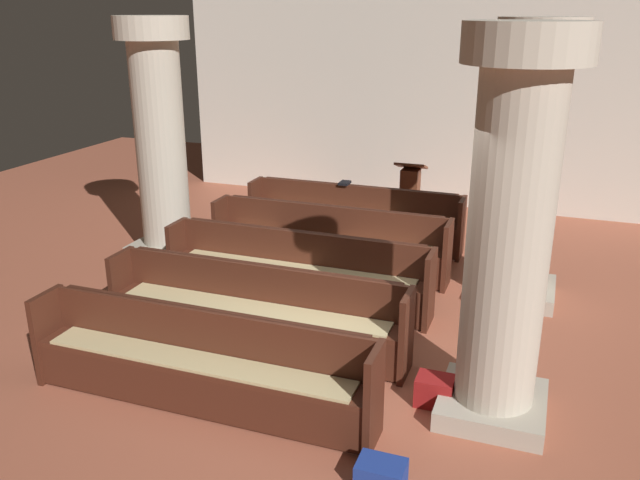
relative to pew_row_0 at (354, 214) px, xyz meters
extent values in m
plane|color=#AD5B42|center=(1.00, -3.45, -0.46)|extent=(19.20, 19.20, 0.00)
cube|color=silver|center=(1.00, 2.63, 1.79)|extent=(10.00, 0.16, 4.50)
cube|color=#4C2316|center=(0.00, -0.02, -0.03)|extent=(3.12, 0.38, 0.05)
cube|color=#4C2316|center=(0.00, 0.15, 0.19)|extent=(3.12, 0.04, 0.41)
cube|color=#411E13|center=(0.00, 0.20, 0.39)|extent=(2.99, 0.06, 0.02)
cube|color=#442014|center=(-1.59, -0.02, -0.03)|extent=(0.06, 0.44, 0.86)
cube|color=#442014|center=(1.59, -0.02, -0.03)|extent=(0.06, 0.44, 0.86)
cube|color=#482115|center=(0.00, -0.19, -0.25)|extent=(3.12, 0.03, 0.39)
cube|color=#D1BC84|center=(0.00, -0.04, 0.00)|extent=(2.87, 0.32, 0.03)
cube|color=#4C2316|center=(0.00, -1.15, -0.03)|extent=(3.12, 0.38, 0.05)
cube|color=#4C2316|center=(0.00, -0.99, 0.19)|extent=(3.12, 0.04, 0.41)
cube|color=#411E13|center=(0.00, -0.94, 0.39)|extent=(2.99, 0.06, 0.02)
cube|color=#442014|center=(-1.59, -1.15, -0.03)|extent=(0.06, 0.44, 0.86)
cube|color=#442014|center=(1.59, -1.15, -0.03)|extent=(0.06, 0.44, 0.86)
cube|color=#482115|center=(0.00, -1.33, -0.25)|extent=(3.12, 0.03, 0.39)
cube|color=#D1BC84|center=(0.00, -1.17, 0.00)|extent=(2.87, 0.32, 0.03)
cube|color=#4C2316|center=(0.00, -2.29, -0.03)|extent=(3.12, 0.38, 0.05)
cube|color=#4C2316|center=(0.00, -2.13, 0.19)|extent=(3.12, 0.04, 0.41)
cube|color=#411E13|center=(0.00, -2.08, 0.39)|extent=(2.99, 0.06, 0.02)
cube|color=#442014|center=(-1.59, -2.29, -0.03)|extent=(0.06, 0.44, 0.86)
cube|color=#442014|center=(1.59, -2.29, -0.03)|extent=(0.06, 0.44, 0.86)
cube|color=#482115|center=(0.00, -2.47, -0.25)|extent=(3.12, 0.03, 0.39)
cube|color=#D1BC84|center=(0.00, -2.31, 0.00)|extent=(2.87, 0.32, 0.03)
cube|color=#4C2316|center=(0.00, -3.43, -0.03)|extent=(3.12, 0.38, 0.05)
cube|color=#4C2316|center=(0.00, -3.26, 0.19)|extent=(3.12, 0.04, 0.41)
cube|color=#411E13|center=(0.00, -3.22, 0.39)|extent=(2.99, 0.06, 0.02)
cube|color=#442014|center=(-1.59, -3.43, -0.03)|extent=(0.06, 0.44, 0.86)
cube|color=#442014|center=(1.59, -3.43, -0.03)|extent=(0.06, 0.44, 0.86)
cube|color=#482115|center=(0.00, -3.61, -0.25)|extent=(3.12, 0.03, 0.39)
cube|color=#D1BC84|center=(0.00, -3.45, 0.00)|extent=(2.87, 0.32, 0.03)
cube|color=#4C2316|center=(0.00, -4.57, -0.03)|extent=(3.12, 0.38, 0.05)
cube|color=#4C2316|center=(0.00, -4.40, 0.19)|extent=(3.12, 0.04, 0.41)
cube|color=#411E13|center=(0.00, -4.36, 0.39)|extent=(2.99, 0.06, 0.02)
cube|color=#442014|center=(-1.59, -4.57, -0.03)|extent=(0.06, 0.44, 0.86)
cube|color=#442014|center=(1.59, -4.57, -0.03)|extent=(0.06, 0.44, 0.86)
cube|color=#482115|center=(0.00, -4.75, -0.25)|extent=(3.12, 0.03, 0.39)
cube|color=#D1BC84|center=(0.00, -4.59, 0.00)|extent=(2.87, 0.32, 0.03)
cube|color=#B6AD9A|center=(2.45, -1.16, -0.37)|extent=(0.91, 0.91, 0.18)
cylinder|color=beige|center=(2.45, -1.16, 1.11)|extent=(0.68, 0.68, 2.79)
cylinder|color=beige|center=(2.45, -1.16, 2.65)|extent=(0.98, 0.98, 0.30)
cube|color=#B6AD9A|center=(-2.40, -1.29, -0.37)|extent=(0.91, 0.91, 0.18)
cylinder|color=beige|center=(-2.40, -1.29, 1.11)|extent=(0.68, 0.68, 2.79)
cylinder|color=beige|center=(-2.40, -1.29, 2.65)|extent=(0.98, 0.98, 0.30)
cube|color=#B6AD9A|center=(2.45, -3.79, -0.37)|extent=(0.90, 0.90, 0.18)
cylinder|color=beige|center=(2.45, -3.79, 1.11)|extent=(0.67, 0.67, 2.79)
cylinder|color=beige|center=(2.45, -3.79, 2.65)|extent=(0.96, 0.96, 0.30)
cube|color=#562B1A|center=(0.60, 1.10, -0.43)|extent=(0.45, 0.45, 0.06)
cube|color=brown|center=(0.60, 1.10, 0.01)|extent=(0.28, 0.28, 0.95)
cube|color=brown|center=(0.60, 1.10, 0.55)|extent=(0.48, 0.35, 0.15)
cube|color=black|center=(-0.21, 0.19, 0.42)|extent=(0.14, 0.22, 0.04)
cube|color=maroon|center=(1.95, -3.81, -0.33)|extent=(0.33, 0.26, 0.27)
cube|color=navy|center=(1.78, -5.02, -0.36)|extent=(0.36, 0.26, 0.21)
camera|label=1|loc=(2.72, -8.92, 2.88)|focal=36.85mm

